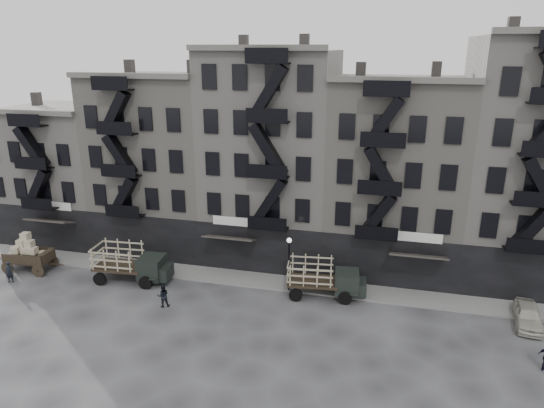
% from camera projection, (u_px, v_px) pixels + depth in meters
% --- Properties ---
extents(ground, '(140.00, 140.00, 0.00)m').
position_uv_depth(ground, '(239.00, 304.00, 34.12)').
color(ground, '#38383A').
rests_on(ground, ground).
extents(sidewalk, '(55.00, 2.50, 0.15)m').
position_uv_depth(sidewalk, '(254.00, 279.00, 37.55)').
color(sidewalk, slate).
rests_on(sidewalk, ground).
extents(building_west, '(10.00, 11.35, 13.20)m').
position_uv_depth(building_west, '(68.00, 171.00, 45.88)').
color(building_west, '#9E9991').
rests_on(building_west, ground).
extents(building_midwest, '(10.00, 11.35, 16.20)m').
position_uv_depth(building_midwest, '(164.00, 162.00, 43.13)').
color(building_midwest, gray).
rests_on(building_midwest, ground).
extents(building_center, '(10.00, 11.35, 18.20)m').
position_uv_depth(building_center, '(273.00, 156.00, 40.54)').
color(building_center, '#9E9991').
rests_on(building_center, ground).
extents(building_mideast, '(10.00, 11.35, 16.20)m').
position_uv_depth(building_mideast, '(394.00, 175.00, 38.57)').
color(building_mideast, gray).
rests_on(building_mideast, ground).
extents(building_east, '(10.00, 11.35, 19.20)m').
position_uv_depth(building_east, '(535.00, 164.00, 35.83)').
color(building_east, '#9E9991').
rests_on(building_east, ground).
extents(lamp_post, '(0.36, 0.36, 4.28)m').
position_uv_depth(lamp_post, '(289.00, 257.00, 34.97)').
color(lamp_post, black).
rests_on(lamp_post, ground).
extents(horse, '(2.24, 1.36, 1.76)m').
position_uv_depth(horse, '(24.00, 251.00, 40.77)').
color(horse, beige).
rests_on(horse, ground).
extents(wagon, '(3.85, 2.25, 3.16)m').
position_uv_depth(wagon, '(27.00, 250.00, 38.71)').
color(wagon, black).
rests_on(wagon, ground).
extents(stake_truck_west, '(6.00, 2.80, 2.94)m').
position_uv_depth(stake_truck_west, '(130.00, 261.00, 37.02)').
color(stake_truck_west, black).
rests_on(stake_truck_west, ground).
extents(stake_truck_east, '(5.74, 2.82, 2.78)m').
position_uv_depth(stake_truck_east, '(324.00, 276.00, 34.77)').
color(stake_truck_east, black).
rests_on(stake_truck_east, ground).
extents(car_east, '(2.03, 4.12, 1.35)m').
position_uv_depth(car_east, '(528.00, 315.00, 31.40)').
color(car_east, '#B2B0A0').
rests_on(car_east, ground).
extents(pedestrian_west, '(0.69, 0.56, 1.65)m').
position_uv_depth(pedestrian_west, '(9.00, 272.00, 37.04)').
color(pedestrian_west, black).
rests_on(pedestrian_west, ground).
extents(pedestrian_mid, '(1.02, 0.95, 1.68)m').
position_uv_depth(pedestrian_mid, '(163.00, 296.00, 33.55)').
color(pedestrian_mid, black).
rests_on(pedestrian_mid, ground).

